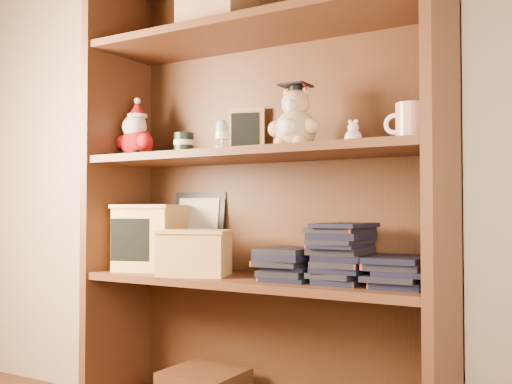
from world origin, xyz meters
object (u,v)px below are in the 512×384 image
bookcase (263,205)px  grad_teddy_bear (295,123)px  teacher_mug (411,123)px  treats_box (150,237)px

bookcase → grad_teddy_bear: size_ratio=7.81×
grad_teddy_bear → teacher_mug: (0.36, 0.01, -0.02)m
bookcase → grad_teddy_bear: bearing=-21.5°
grad_teddy_bear → teacher_mug: 0.36m
grad_teddy_bear → treats_box: size_ratio=0.79×
bookcase → grad_teddy_bear: (0.14, -0.06, 0.25)m
grad_teddy_bear → teacher_mug: bearing=1.0°
teacher_mug → treats_box: (-0.93, -0.00, -0.34)m
bookcase → treats_box: (-0.43, -0.05, -0.11)m
bookcase → grad_teddy_bear: bookcase is taller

